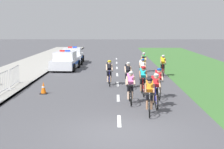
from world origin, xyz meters
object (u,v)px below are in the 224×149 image
cyclist_fourth (158,82)px  police_car_second (73,56)px  cyclist_fifth (143,80)px  cyclist_lead (149,95)px  cyclist_second (155,90)px  cyclist_ninth (163,65)px  cyclist_eighth (109,72)px  crowd_barrier_rear (14,76)px  cyclist_third (130,87)px  traffic_cone_near (43,88)px  police_car_nearest (65,61)px  crowd_barrier_middle (1,84)px  cyclist_eleventh (144,62)px  cyclist_sixth (128,75)px  cyclist_seventh (142,70)px  cyclist_tenth (143,67)px

cyclist_fourth → police_car_second: police_car_second is taller
cyclist_fifth → cyclist_lead: bearing=-90.7°
cyclist_second → cyclist_ninth: (1.63, 9.17, 0.00)m
cyclist_eighth → crowd_barrier_rear: cyclist_eighth is taller
cyclist_second → police_car_second: (-5.76, 17.45, -0.11)m
cyclist_second → cyclist_third: (-1.04, 0.69, 0.00)m
cyclist_third → traffic_cone_near: size_ratio=2.69×
police_car_nearest → crowd_barrier_middle: (-1.66, -10.63, -0.03)m
cyclist_third → cyclist_eleventh: same height
cyclist_second → cyclist_eighth: size_ratio=1.00×
cyclist_fifth → traffic_cone_near: size_ratio=2.69×
cyclist_fifth → cyclist_sixth: size_ratio=1.00×
cyclist_fourth → cyclist_sixth: size_ratio=1.00×
cyclist_fourth → traffic_cone_near: bearing=170.0°
cyclist_ninth → police_car_second: size_ratio=0.39×
police_car_nearest → crowd_barrier_middle: size_ratio=1.92×
cyclist_seventh → cyclist_tenth: bearing=83.0°
cyclist_second → cyclist_fourth: 1.89m
police_car_nearest → traffic_cone_near: (0.31, -9.88, -0.37)m
cyclist_seventh → police_car_nearest: (-5.72, 6.23, -0.11)m
cyclist_ninth → cyclist_eleventh: same height
cyclist_eleventh → police_car_nearest: size_ratio=0.39×
crowd_barrier_rear → traffic_cone_near: bearing=-41.0°
cyclist_fourth → cyclist_seventh: size_ratio=1.00×
cyclist_seventh → crowd_barrier_middle: size_ratio=0.74×
cyclist_fourth → cyclist_eighth: 4.41m
cyclist_eighth → cyclist_ninth: size_ratio=1.00×
police_car_second → crowd_barrier_rear: size_ratio=1.92×
cyclist_seventh → crowd_barrier_middle: bearing=-149.2°
cyclist_lead → cyclist_tenth: bearing=86.7°
cyclist_eleventh → crowd_barrier_rear: (-7.97, -6.73, -0.14)m
cyclist_fourth → police_car_second: bearing=111.5°
cyclist_fourth → cyclist_eleventh: size_ratio=1.00×
police_car_second → cyclist_fifth: bearing=-69.9°
cyclist_tenth → crowd_barrier_middle: bearing=-141.1°
cyclist_ninth → cyclist_eleventh: size_ratio=1.00×
crowd_barrier_middle → traffic_cone_near: crowd_barrier_middle is taller
cyclist_lead → crowd_barrier_rear: 9.19m
cyclist_lead → police_car_nearest: size_ratio=0.39×
traffic_cone_near → cyclist_eighth: bearing=38.0°
cyclist_seventh → cyclist_ninth: bearing=57.8°
cyclist_sixth → cyclist_eleventh: same height
cyclist_third → cyclist_eleventh: size_ratio=1.00×
cyclist_eleventh → traffic_cone_near: (-5.95, -8.49, -0.48)m
cyclist_third → crowd_barrier_middle: cyclist_third is taller
cyclist_sixth → traffic_cone_near: cyclist_sixth is taller
cyclist_lead → crowd_barrier_middle: size_ratio=0.74×
cyclist_eleventh → police_car_nearest: 6.41m
cyclist_lead → cyclist_third: same height
cyclist_sixth → cyclist_eighth: bearing=135.9°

